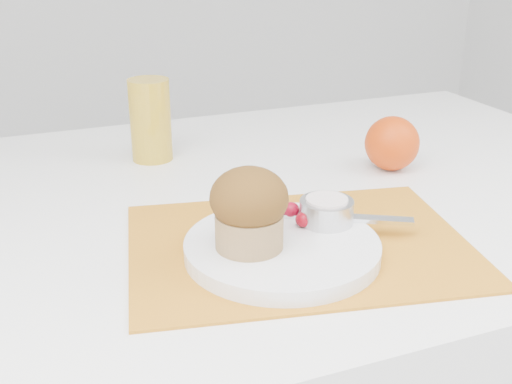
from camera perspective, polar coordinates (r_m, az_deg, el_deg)
name	(u,v)px	position (r m, az deg, el deg)	size (l,w,h in m)	color
placemat	(299,244)	(0.76, 3.85, -4.68)	(0.40, 0.29, 0.00)	orange
plate	(282,248)	(0.73, 2.33, -4.99)	(0.22, 0.22, 0.02)	white
ramekin	(326,211)	(0.77, 6.28, -1.72)	(0.06, 0.06, 0.03)	silver
cream	(327,201)	(0.76, 6.33, -0.77)	(0.05, 0.05, 0.01)	silver
raspberry_near	(291,210)	(0.78, 3.13, -1.58)	(0.02, 0.02, 0.02)	#620211
raspberry_far	(304,220)	(0.75, 4.25, -2.46)	(0.02, 0.02, 0.02)	#61020C
butter_knife	(329,217)	(0.78, 6.50, -2.20)	(0.20, 0.02, 0.01)	silver
orange	(392,143)	(1.00, 12.00, 4.25)	(0.08, 0.08, 0.08)	#CF3E07
juice_glass	(150,120)	(1.03, -9.37, 6.33)	(0.07, 0.07, 0.13)	gold
muffin	(249,208)	(0.69, -0.61, -1.45)	(0.09, 0.09, 0.09)	#A37E4F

